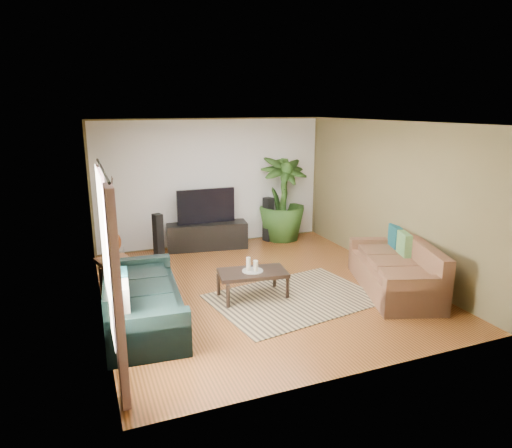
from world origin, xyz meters
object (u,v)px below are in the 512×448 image
tv_stand (207,236)px  television (206,206)px  speaker_left (158,236)px  side_table (115,275)px  speaker_right (268,219)px  sofa_left (143,293)px  coffee_table (253,284)px  vase (114,242)px  sofa_right (394,265)px  pedestal (115,257)px  potted_plant (282,198)px

tv_stand → television: size_ratio=1.36×
tv_stand → speaker_left: size_ratio=1.88×
side_table → tv_stand: bearing=39.5°
speaker_left → speaker_right: speaker_right is taller
sofa_left → speaker_left: size_ratio=2.58×
coffee_table → vase: 3.06m
sofa_right → pedestal: sofa_right is taller
vase → speaker_right: bearing=7.2°
sofa_left → sofa_right: bearing=-90.4°
speaker_left → side_table: (-0.96, -1.45, -0.17)m
potted_plant → side_table: (-3.79, -1.72, -0.68)m
speaker_right → side_table: bearing=-171.8°
speaker_left → side_table: bearing=-143.3°
coffee_table → speaker_left: speaker_left is taller
speaker_left → potted_plant: bearing=-14.2°
speaker_left → potted_plant: (2.82, 0.27, 0.50)m
tv_stand → sofa_right: bearing=-47.7°
television → speaker_right: television is taller
coffee_table → pedestal: coffee_table is taller
side_table → potted_plant: bearing=24.5°
sofa_left → sofa_right: same height
sofa_left → side_table: bearing=16.1°
television → speaker_right: size_ratio=1.25×
sofa_right → tv_stand: size_ratio=1.27×
pedestal → sofa_right: bearing=-35.6°
sofa_left → side_table: sofa_left is taller
sofa_left → potted_plant: bearing=-44.5°
television → speaker_left: size_ratio=1.38×
side_table → sofa_right: bearing=-21.4°
tv_stand → sofa_left: bearing=-111.9°
television → vase: size_ratio=3.10×
speaker_right → side_table: 3.87m
television → side_table: television is taller
coffee_table → vase: (-1.90, 2.39, 0.23)m
sofa_right → vase: (-4.15, 2.96, 0.02)m
sofa_right → vase: bearing=-106.6°
sofa_right → speaker_right: (-0.79, 3.39, 0.07)m
television → sofa_right: bearing=-56.4°
speaker_right → vase: bearing=168.9°
sofa_left → pedestal: (-0.18, 2.62, -0.27)m
potted_plant → sofa_left: bearing=-139.1°
television → potted_plant: bearing=1.4°
television → pedestal: bearing=-168.8°
coffee_table → side_table: 2.27m
tv_stand → vase: bearing=-160.9°
coffee_table → tv_stand: 2.75m
sofa_left → sofa_right: (3.97, -0.34, 0.00)m
speaker_right → vase: speaker_right is taller
sofa_left → speaker_right: (3.18, 3.05, 0.07)m
vase → side_table: vase is taller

